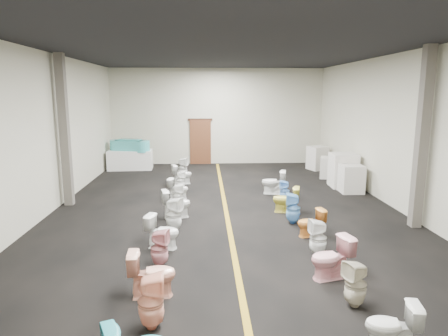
{
  "coord_description": "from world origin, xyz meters",
  "views": [
    {
      "loc": [
        -0.6,
        -11.02,
        3.37
      ],
      "look_at": [
        -0.01,
        1.0,
        1.09
      ],
      "focal_mm": 32.0,
      "sensor_mm": 36.0,
      "label": 1
    }
  ],
  "objects": [
    {
      "name": "wall_left",
      "position": [
        -5.0,
        0.0,
        2.25
      ],
      "size": [
        0.0,
        16.0,
        16.0
      ],
      "primitive_type": "plane",
      "rotation": [
        1.57,
        0.0,
        1.57
      ],
      "color": "#BBB89F",
      "rests_on": "ground"
    },
    {
      "name": "column_left",
      "position": [
        -4.75,
        1.0,
        2.25
      ],
      "size": [
        0.25,
        0.25,
        4.5
      ],
      "primitive_type": "cube",
      "color": "#59544C",
      "rests_on": "floor"
    },
    {
      "name": "floor",
      "position": [
        0.0,
        0.0,
        0.0
      ],
      "size": [
        16.0,
        16.0,
        0.0
      ],
      "primitive_type": "plane",
      "color": "black",
      "rests_on": "ground"
    },
    {
      "name": "toilet_right_6",
      "position": [
        1.69,
        -1.12,
        0.41
      ],
      "size": [
        0.44,
        0.43,
        0.81
      ],
      "primitive_type": "imported",
      "rotation": [
        0.0,
        0.0,
        -1.76
      ],
      "color": "#6EB0EA",
      "rests_on": "floor"
    },
    {
      "name": "toilet_left_2",
      "position": [
        -1.5,
        -4.76,
        0.4
      ],
      "size": [
        0.8,
        0.49,
        0.79
      ],
      "primitive_type": "imported",
      "rotation": [
        0.0,
        0.0,
        1.63
      ],
      "color": "#F3AC90",
      "rests_on": "floor"
    },
    {
      "name": "appliance_crate_b",
      "position": [
        4.4,
        2.91,
        0.61
      ],
      "size": [
        0.91,
        0.91,
        1.22
      ],
      "primitive_type": "cube",
      "rotation": [
        0.0,
        0.0,
        -0.02
      ],
      "color": "silver",
      "rests_on": "floor"
    },
    {
      "name": "toilet_right_2",
      "position": [
        1.77,
        -5.26,
        0.38
      ],
      "size": [
        0.45,
        0.45,
        0.77
      ],
      "primitive_type": "imported",
      "rotation": [
        0.0,
        0.0,
        -1.22
      ],
      "color": "beige",
      "rests_on": "floor"
    },
    {
      "name": "appliance_crate_d",
      "position": [
        4.4,
        6.22,
        0.52
      ],
      "size": [
        0.94,
        0.94,
        1.04
      ],
      "primitive_type": "cube",
      "rotation": [
        0.0,
        0.0,
        0.36
      ],
      "color": "silver",
      "rests_on": "floor"
    },
    {
      "name": "toilet_left_4",
      "position": [
        -1.54,
        -2.64,
        0.37
      ],
      "size": [
        0.82,
        0.59,
        0.75
      ],
      "primitive_type": "imported",
      "rotation": [
        0.0,
        0.0,
        1.31
      ],
      "color": "white",
      "rests_on": "floor"
    },
    {
      "name": "wall_right",
      "position": [
        5.0,
        0.0,
        2.25
      ],
      "size": [
        0.0,
        16.0,
        16.0
      ],
      "primitive_type": "plane",
      "rotation": [
        1.57,
        0.0,
        -1.57
      ],
      "color": "#BBB89F",
      "rests_on": "ground"
    },
    {
      "name": "toilet_left_7",
      "position": [
        -1.41,
        0.48,
        0.36
      ],
      "size": [
        0.37,
        0.37,
        0.73
      ],
      "primitive_type": "imported",
      "rotation": [
        0.0,
        0.0,
        1.7
      ],
      "color": "white",
      "rests_on": "floor"
    },
    {
      "name": "toilet_left_5",
      "position": [
        -1.37,
        -1.58,
        0.43
      ],
      "size": [
        0.5,
        0.5,
        0.86
      ],
      "primitive_type": "imported",
      "rotation": [
        0.0,
        0.0,
        1.23
      ],
      "color": "white",
      "rests_on": "floor"
    },
    {
      "name": "appliance_crate_a",
      "position": [
        4.4,
        2.07,
        0.47
      ],
      "size": [
        0.75,
        0.75,
        0.95
      ],
      "primitive_type": "cube",
      "rotation": [
        0.0,
        0.0,
        -0.01
      ],
      "color": "silver",
      "rests_on": "floor"
    },
    {
      "name": "toilet_right_8",
      "position": [
        1.89,
        0.99,
        0.34
      ],
      "size": [
        0.35,
        0.35,
        0.68
      ],
      "primitive_type": "imported",
      "rotation": [
        0.0,
        0.0,
        -1.7
      ],
      "color": "#76B3F5",
      "rests_on": "floor"
    },
    {
      "name": "toilet_left_6",
      "position": [
        -1.39,
        -0.47,
        0.39
      ],
      "size": [
        0.85,
        0.61,
        0.79
      ],
      "primitive_type": "imported",
      "rotation": [
        0.0,
        0.0,
        1.81
      ],
      "color": "white",
      "rests_on": "floor"
    },
    {
      "name": "toilet_right_3",
      "position": [
        1.7,
        -4.27,
        0.4
      ],
      "size": [
        0.87,
        0.63,
        0.8
      ],
      "primitive_type": "imported",
      "rotation": [
        0.0,
        0.0,
        -1.31
      ],
      "color": "#F8AFB7",
      "rests_on": "floor"
    },
    {
      "name": "toilet_left_8",
      "position": [
        -1.47,
        1.53,
        0.33
      ],
      "size": [
        0.71,
        0.49,
        0.67
      ],
      "primitive_type": "imported",
      "rotation": [
        0.0,
        0.0,
        1.37
      ],
      "color": "white",
      "rests_on": "floor"
    },
    {
      "name": "wall_back",
      "position": [
        0.0,
        8.0,
        2.25
      ],
      "size": [
        10.0,
        0.0,
        10.0
      ],
      "primitive_type": "plane",
      "rotation": [
        1.57,
        0.0,
        0.0
      ],
      "color": "#BBB89F",
      "rests_on": "ground"
    },
    {
      "name": "toilet_right_4",
      "position": [
        1.74,
        -3.24,
        0.4
      ],
      "size": [
        0.39,
        0.38,
        0.79
      ],
      "primitive_type": "imported",
      "rotation": [
        0.0,
        0.0,
        -1.51
      ],
      "color": "white",
      "rests_on": "floor"
    },
    {
      "name": "toilet_left_11",
      "position": [
        -1.49,
        4.64,
        0.42
      ],
      "size": [
        0.48,
        0.47,
        0.83
      ],
      "primitive_type": "imported",
      "rotation": [
        0.0,
        0.0,
        1.26
      ],
      "color": "white",
      "rests_on": "floor"
    },
    {
      "name": "appliance_crate_c",
      "position": [
        4.4,
        4.44,
        0.42
      ],
      "size": [
        0.93,
        0.93,
        0.84
      ],
      "primitive_type": "cube",
      "rotation": [
        0.0,
        0.0,
        -0.31
      ],
      "color": "silver",
      "rests_on": "floor"
    },
    {
      "name": "toilet_right_7",
      "position": [
        1.7,
        -0.14,
        0.38
      ],
      "size": [
        0.83,
        0.61,
        0.76
      ],
      "primitive_type": "imported",
      "rotation": [
        0.0,
        0.0,
        -1.84
      ],
      "color": "#D8CB48",
      "rests_on": "floor"
    },
    {
      "name": "toilet_left_1",
      "position": [
        -1.39,
        -5.71,
        0.42
      ],
      "size": [
        0.42,
        0.41,
        0.83
      ],
      "primitive_type": "imported",
      "rotation": [
        0.0,
        0.0,
        1.68
      ],
      "color": "#FFB192",
      "rests_on": "floor"
    },
    {
      "name": "display_table",
      "position": [
        -3.92,
        6.71,
        0.43
      ],
      "size": [
        1.97,
        1.06,
        0.85
      ],
      "primitive_type": "cube",
      "rotation": [
        0.0,
        0.0,
        0.05
      ],
      "color": "white",
      "rests_on": "floor"
    },
    {
      "name": "bathtub",
      "position": [
        -3.92,
        6.71,
        1.07
      ],
      "size": [
        1.81,
        1.0,
        0.55
      ],
      "rotation": [
        0.0,
        0.0,
        -0.28
      ],
      "color": "#3CAAAD",
      "rests_on": "display_table"
    },
    {
      "name": "column_right",
      "position": [
        4.75,
        -1.5,
        2.25
      ],
      "size": [
        0.25,
        0.25,
        4.5
      ],
      "primitive_type": "cube",
      "color": "#59544C",
      "rests_on": "floor"
    },
    {
      "name": "toilet_left_3",
      "position": [
        -1.5,
        -3.61,
        0.38
      ],
      "size": [
        0.41,
        0.4,
        0.76
      ],
      "primitive_type": "imported",
      "rotation": [
        0.0,
        0.0,
        1.37
      ],
      "color": "#D28A90",
      "rests_on": "floor"
    },
    {
      "name": "toilet_left_10",
      "position": [
        -1.46,
        3.62,
        0.37
      ],
      "size": [
        0.81,
        0.6,
        0.74
      ],
      "primitive_type": "imported",
      "rotation": [
        0.0,
        0.0,
        1.85
      ],
      "color": "white",
      "rests_on": "floor"
    },
    {
      "name": "wall_front",
      "position": [
        0.0,
        -8.0,
        2.25
      ],
      "size": [
        10.0,
        0.0,
        10.0
      ],
      "primitive_type": "plane",
      "rotation": [
        -1.57,
        0.0,
        0.0
      ],
      "color": "#BBB89F",
      "rests_on": "ground"
    },
    {
      "name": "toilet_right_9",
      "position": [
        1.71,
        1.99,
        0.41
      ],
      "size": [
        0.88,
        0.62,
        0.81
      ],
      "primitive_type": "imported",
      "rotation": [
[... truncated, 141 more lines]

